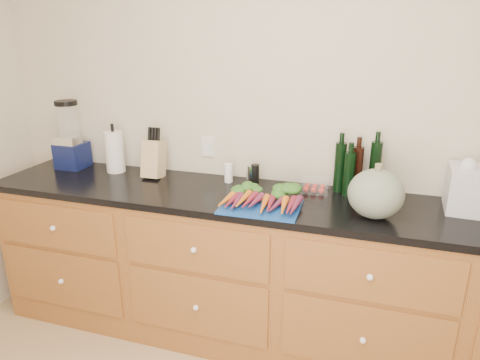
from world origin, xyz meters
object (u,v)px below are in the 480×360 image
(knife_block, at_px, (154,159))
(blender_appliance, at_px, (70,139))
(tomato_box, at_px, (314,185))
(squash, at_px, (376,194))
(paper_towel, at_px, (115,152))
(carrots, at_px, (263,199))
(cutting_board, at_px, (261,207))

(knife_block, bearing_deg, blender_appliance, 178.41)
(blender_appliance, bearing_deg, tomato_box, 0.43)
(squash, height_order, paper_towel, paper_towel)
(squash, xyz_separation_m, paper_towel, (-1.64, 0.27, 0.01))
(carrots, height_order, blender_appliance, blender_appliance)
(carrots, relative_size, blender_appliance, 0.92)
(squash, xyz_separation_m, knife_block, (-1.35, 0.25, -0.01))
(cutting_board, xyz_separation_m, squash, (0.57, 0.05, 0.12))
(carrots, height_order, tomato_box, tomato_box)
(blender_appliance, bearing_deg, carrots, -11.12)
(cutting_board, bearing_deg, carrots, 90.00)
(blender_appliance, bearing_deg, knife_block, -1.59)
(cutting_board, xyz_separation_m, tomato_box, (0.23, 0.33, 0.03))
(blender_appliance, height_order, knife_block, blender_appliance)
(squash, xyz_separation_m, tomato_box, (-0.33, 0.28, -0.08))
(tomato_box, bearing_deg, paper_towel, -179.56)
(blender_appliance, distance_m, knife_block, 0.64)
(carrots, relative_size, squash, 1.53)
(carrots, bearing_deg, tomato_box, 51.13)
(cutting_board, height_order, blender_appliance, blender_appliance)
(squash, bearing_deg, tomato_box, 140.15)
(tomato_box, bearing_deg, cutting_board, -125.30)
(squash, bearing_deg, blender_appliance, 172.33)
(blender_appliance, distance_m, paper_towel, 0.34)
(paper_towel, bearing_deg, knife_block, -3.87)
(carrots, xyz_separation_m, knife_block, (-0.78, 0.26, 0.08))
(carrots, distance_m, knife_block, 0.83)
(paper_towel, relative_size, tomato_box, 1.65)
(blender_appliance, xyz_separation_m, paper_towel, (0.33, 0.00, -0.06))
(knife_block, bearing_deg, paper_towel, 176.13)
(cutting_board, height_order, knife_block, knife_block)
(cutting_board, bearing_deg, knife_block, 158.98)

